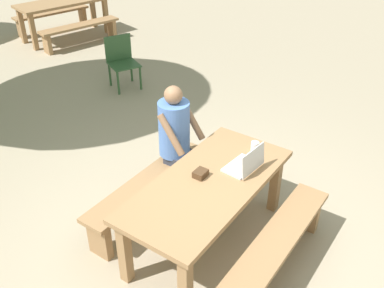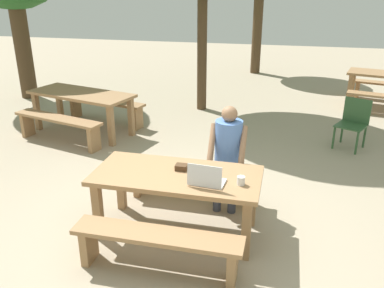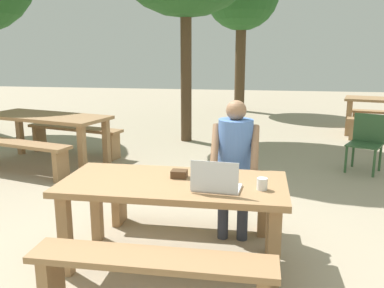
{
  "view_description": "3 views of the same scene",
  "coord_description": "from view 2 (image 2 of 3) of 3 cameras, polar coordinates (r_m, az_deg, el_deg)",
  "views": [
    {
      "loc": [
        -2.63,
        -1.66,
        3.08
      ],
      "look_at": [
        0.11,
        0.25,
        0.96
      ],
      "focal_mm": 40.94,
      "sensor_mm": 36.0,
      "label": 1
    },
    {
      "loc": [
        1.04,
        -3.7,
        2.59
      ],
      "look_at": [
        0.11,
        0.25,
        0.96
      ],
      "focal_mm": 37.56,
      "sensor_mm": 36.0,
      "label": 2
    },
    {
      "loc": [
        0.65,
        -3.08,
        1.74
      ],
      "look_at": [
        0.11,
        0.25,
        0.96
      ],
      "focal_mm": 38.83,
      "sensor_mm": 36.0,
      "label": 3
    }
  ],
  "objects": [
    {
      "name": "bench_near",
      "position": [
        3.9,
        -4.96,
        -13.85
      ],
      "size": [
        1.63,
        0.3,
        0.43
      ],
      "color": "#9E754C",
      "rests_on": "ground"
    },
    {
      "name": "laptop",
      "position": [
        4.02,
        2.05,
        -5.06
      ],
      "size": [
        0.37,
        0.28,
        0.24
      ],
      "rotation": [
        0.0,
        0.0,
        3.06
      ],
      "color": "silver",
      "rests_on": "picnic_table_front"
    },
    {
      "name": "coffee_mug",
      "position": [
        4.06,
        6.97,
        -5.18
      ],
      "size": [
        0.08,
        0.08,
        0.09
      ],
      "color": "white",
      "rests_on": "picnic_table_front"
    },
    {
      "name": "bench_rear_north",
      "position": [
        8.09,
        -12.26,
        5.34
      ],
      "size": [
        1.77,
        0.73,
        0.47
      ],
      "rotation": [
        0.0,
        0.0,
        -0.26
      ],
      "color": "#9E754C",
      "rests_on": "ground"
    },
    {
      "name": "picnic_table_front",
      "position": [
        4.33,
        -2.18,
        -5.45
      ],
      "size": [
        1.79,
        0.83,
        0.71
      ],
      "color": "#9E754C",
      "rests_on": "ground"
    },
    {
      "name": "bench_far",
      "position": [
        5.07,
        0.0,
        -4.73
      ],
      "size": [
        1.63,
        0.3,
        0.43
      ],
      "color": "#9E754C",
      "rests_on": "ground"
    },
    {
      "name": "plastic_chair",
      "position": [
        7.2,
        21.88,
        2.88
      ],
      "size": [
        0.59,
        0.59,
        0.82
      ],
      "rotation": [
        0.0,
        0.0,
        5.83
      ],
      "color": "#335933",
      "rests_on": "ground"
    },
    {
      "name": "ground_plane",
      "position": [
        4.64,
        -2.07,
        -12.12
      ],
      "size": [
        30.0,
        30.0,
        0.0
      ],
      "primitive_type": "plane",
      "color": "tan"
    },
    {
      "name": "picnic_table_rear",
      "position": [
        7.57,
        -15.42,
        6.22
      ],
      "size": [
        2.08,
        1.24,
        0.76
      ],
      "rotation": [
        0.0,
        0.0,
        -0.26
      ],
      "color": "#9E754C",
      "rests_on": "ground"
    },
    {
      "name": "small_pouch",
      "position": [
        4.35,
        -1.51,
        -3.31
      ],
      "size": [
        0.13,
        0.1,
        0.06
      ],
      "color": "#4C331E",
      "rests_on": "picnic_table_front"
    },
    {
      "name": "bench_rear_south",
      "position": [
        7.24,
        -18.48,
        2.74
      ],
      "size": [
        1.77,
        0.73,
        0.47
      ],
      "rotation": [
        0.0,
        0.0,
        -0.26
      ],
      "color": "#9E754C",
      "rests_on": "ground"
    },
    {
      "name": "person_seated",
      "position": [
        4.79,
        5.12,
        -0.88
      ],
      "size": [
        0.43,
        0.42,
        1.28
      ],
      "color": "#333847",
      "rests_on": "ground"
    }
  ]
}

